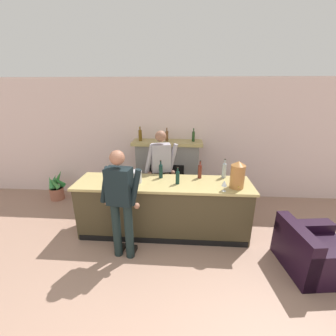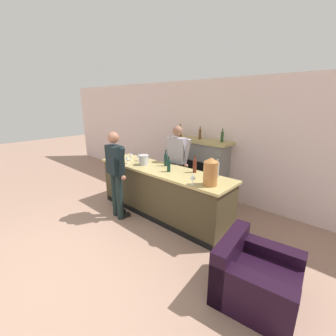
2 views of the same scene
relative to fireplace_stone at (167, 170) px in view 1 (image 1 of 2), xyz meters
The scene contains 17 objects.
wall_back_panel 0.71m from the fireplace_stone, 87.27° to the left, with size 12.00×0.07×2.75m.
bar_counter 1.38m from the fireplace_stone, 88.88° to the right, with size 3.02×0.78×0.99m.
fireplace_stone is the anchor object (origin of this frame).
armchair_black 3.13m from the fireplace_stone, 43.26° to the right, with size 0.97×0.97×0.71m.
potted_plant_corner 2.67m from the fireplace_stone, behind, with size 0.41×0.43×0.72m.
person_customer 2.12m from the fireplace_stone, 104.72° to the right, with size 0.65×0.34×1.73m.
person_bartender 0.81m from the fireplace_stone, 95.18° to the right, with size 0.64×0.37×1.77m.
copper_dispenser 2.01m from the fireplace_stone, 50.70° to the right, with size 0.23×0.27×0.45m.
ice_bucket_steel 1.53m from the fireplace_stone, 107.11° to the right, with size 0.21×0.21×0.21m.
wine_bottle_merlot_tall 1.50m from the fireplace_stone, 79.09° to the right, with size 0.07×0.07×0.29m.
wine_bottle_burgundy_dark 1.24m from the fireplace_stone, 91.67° to the right, with size 0.07×0.07×0.33m.
wine_bottle_cabernet_heavy 1.60m from the fireplace_stone, 44.45° to the right, with size 0.08×0.08×0.35m.
wine_bottle_chardonnay_pale 1.37m from the fireplace_stone, 59.61° to the right, with size 0.07×0.07×0.32m.
wine_glass_mid_counter 1.80m from the fireplace_stone, 116.14° to the right, with size 0.08×0.08×0.18m.
wine_glass_by_dispenser 1.98m from the fireplace_stone, 58.72° to the right, with size 0.09×0.09×0.18m.
wine_glass_near_bucket 1.69m from the fireplace_stone, 123.99° to the right, with size 0.07×0.07×0.18m.
wine_glass_front_right 1.53m from the fireplace_stone, 120.26° to the right, with size 0.09×0.09×0.17m.
Camera 1 is at (0.34, -1.31, 2.51)m, focal length 24.00 mm.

